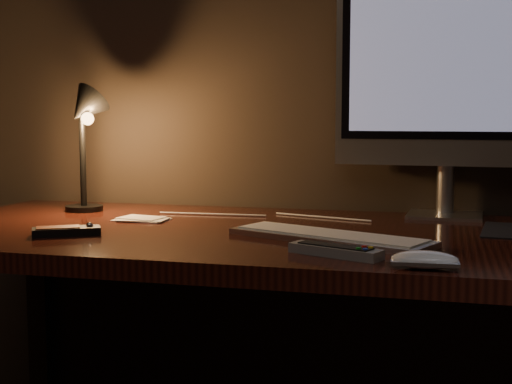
% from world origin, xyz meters
% --- Properties ---
extents(desk, '(1.60, 0.75, 0.75)m').
position_xyz_m(desk, '(0.00, 1.93, 0.62)').
color(desk, '#3A140D').
rests_on(desk, ground).
extents(monitor, '(0.55, 0.17, 0.58)m').
position_xyz_m(monitor, '(0.40, 2.17, 1.09)').
color(monitor, silver).
rests_on(monitor, desk).
extents(keyboard, '(0.44, 0.28, 0.02)m').
position_xyz_m(keyboard, '(0.17, 1.76, 0.76)').
color(keyboard, silver).
rests_on(keyboard, desk).
extents(mouse, '(0.11, 0.06, 0.02)m').
position_xyz_m(mouse, '(0.37, 1.53, 0.76)').
color(mouse, white).
rests_on(mouse, desk).
extents(media_remote, '(0.15, 0.12, 0.03)m').
position_xyz_m(media_remote, '(-0.38, 1.68, 0.76)').
color(media_remote, black).
rests_on(media_remote, desk).
extents(tv_remote, '(0.18, 0.11, 0.02)m').
position_xyz_m(tv_remote, '(0.21, 1.60, 0.76)').
color(tv_remote, gray).
rests_on(tv_remote, desk).
extents(papers, '(0.13, 0.09, 0.01)m').
position_xyz_m(papers, '(-0.31, 1.93, 0.75)').
color(papers, white).
rests_on(papers, desk).
extents(desk_lamp, '(0.16, 0.17, 0.34)m').
position_xyz_m(desk_lamp, '(-0.51, 2.02, 0.98)').
color(desk_lamp, black).
rests_on(desk_lamp, desk).
extents(cable, '(0.53, 0.09, 0.00)m').
position_xyz_m(cable, '(-0.03, 2.05, 0.75)').
color(cable, white).
rests_on(cable, desk).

